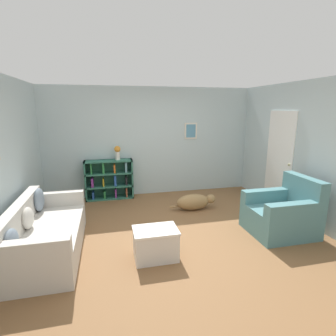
# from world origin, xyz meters

# --- Properties ---
(ground_plane) EXTENTS (14.00, 14.00, 0.00)m
(ground_plane) POSITION_xyz_m (0.00, 0.00, 0.00)
(ground_plane) COLOR brown
(wall_back) EXTENTS (5.60, 0.13, 2.60)m
(wall_back) POSITION_xyz_m (0.00, 2.25, 1.30)
(wall_back) COLOR silver
(wall_back) RESTS_ON ground_plane
(wall_right) EXTENTS (0.16, 5.00, 2.60)m
(wall_right) POSITION_xyz_m (2.55, 0.02, 1.29)
(wall_right) COLOR silver
(wall_right) RESTS_ON ground_plane
(couch) EXTENTS (0.89, 1.95, 0.80)m
(couch) POSITION_xyz_m (-2.01, -0.22, 0.30)
(couch) COLOR beige
(couch) RESTS_ON ground_plane
(bookshelf) EXTENTS (1.10, 0.31, 0.93)m
(bookshelf) POSITION_xyz_m (-1.04, 2.05, 0.46)
(bookshelf) COLOR #2D6B56
(bookshelf) RESTS_ON ground_plane
(recliner_chair) EXTENTS (1.02, 0.90, 0.97)m
(recliner_chair) POSITION_xyz_m (1.83, -0.43, 0.34)
(recliner_chair) COLOR slate
(recliner_chair) RESTS_ON ground_plane
(coffee_table) EXTENTS (0.62, 0.44, 0.44)m
(coffee_table) POSITION_xyz_m (-0.45, -0.73, 0.24)
(coffee_table) COLOR silver
(coffee_table) RESTS_ON ground_plane
(dog) EXTENTS (1.00, 0.30, 0.34)m
(dog) POSITION_xyz_m (0.69, 0.91, 0.17)
(dog) COLOR #9E7A4C
(dog) RESTS_ON ground_plane
(vase) EXTENTS (0.14, 0.14, 0.32)m
(vase) POSITION_xyz_m (-0.82, 2.03, 1.11)
(vase) COLOR silver
(vase) RESTS_ON bookshelf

